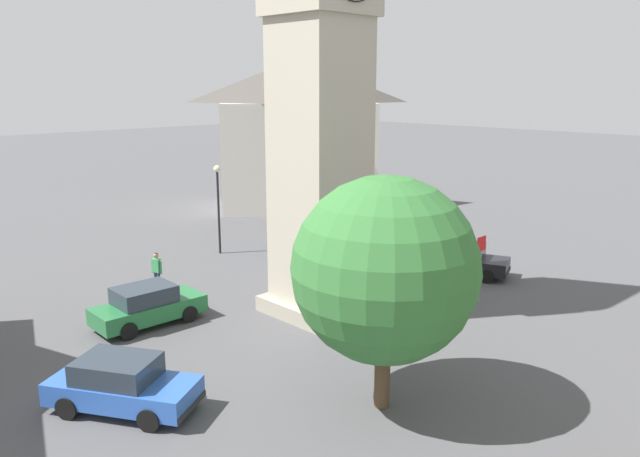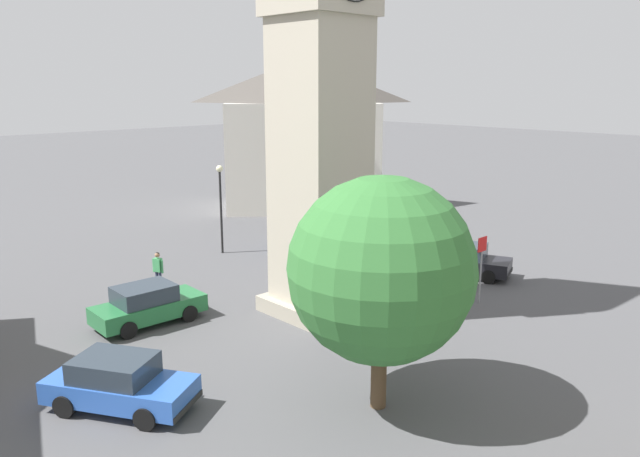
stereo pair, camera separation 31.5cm
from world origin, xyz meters
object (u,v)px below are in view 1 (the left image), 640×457
object	(u,v)px
car_red_corner	(122,385)
lamp_post	(218,195)
pedestrian	(157,268)
building_terrace_right	(298,133)
tree	(385,270)
car_blue_kerb	(148,306)
car_silver_kerb	(463,259)
car_white_side	(305,237)
road_sign	(481,258)

from	to	relation	value
car_red_corner	lamp_post	size ratio (longest dim) A/B	0.93
pedestrian	lamp_post	xyz separation A→B (m)	(-5.52, -3.10, 2.18)
building_terrace_right	pedestrian	bearing A→B (deg)	29.28
car_red_corner	tree	world-z (taller)	tree
car_blue_kerb	car_silver_kerb	bearing A→B (deg)	161.11
car_white_side	lamp_post	size ratio (longest dim) A/B	0.89
car_blue_kerb	building_terrace_right	distance (m)	23.89
lamp_post	road_sign	distance (m)	14.22
pedestrian	lamp_post	bearing A→B (deg)	-150.67
lamp_post	car_white_side	bearing A→B (deg)	141.96
car_white_side	tree	bearing A→B (deg)	54.48
building_terrace_right	road_sign	xyz separation A→B (m)	(8.41, 20.31, -3.50)
car_silver_kerb	pedestrian	bearing A→B (deg)	-35.17
car_silver_kerb	tree	xyz separation A→B (m)	(12.17, 5.31, 3.24)
car_silver_kerb	lamp_post	bearing A→B (deg)	-61.91
pedestrian	road_sign	size ratio (longest dim) A/B	0.60
car_red_corner	road_sign	distance (m)	14.95
car_white_side	road_sign	size ratio (longest dim) A/B	1.50
tree	road_sign	world-z (taller)	tree
car_blue_kerb	car_white_side	world-z (taller)	same
car_silver_kerb	car_red_corner	size ratio (longest dim) A/B	1.01
pedestrian	lamp_post	size ratio (longest dim) A/B	0.36
car_blue_kerb	pedestrian	bearing A→B (deg)	-124.50
tree	building_terrace_right	distance (m)	29.18
building_terrace_right	car_silver_kerb	bearing A→B (deg)	72.29
car_blue_kerb	pedestrian	distance (m)	4.11
car_silver_kerb	pedestrian	world-z (taller)	pedestrian
car_white_side	tree	xyz separation A→B (m)	(9.78, 13.71, 3.24)
car_silver_kerb	pedestrian	size ratio (longest dim) A/B	2.64
lamp_post	road_sign	xyz separation A→B (m)	(-3.24, 13.79, -1.29)
pedestrian	road_sign	distance (m)	13.85
road_sign	car_silver_kerb	bearing A→B (deg)	-136.82
car_silver_kerb	pedestrian	xyz separation A→B (m)	(11.51, -8.11, 0.25)
car_blue_kerb	building_terrace_right	bearing A→B (deg)	-146.29
building_terrace_right	lamp_post	world-z (taller)	building_terrace_right
car_red_corner	lamp_post	xyz separation A→B (m)	(-11.51, -11.65, 2.43)
car_white_side	lamp_post	xyz separation A→B (m)	(3.60, -2.81, 2.43)
car_white_side	road_sign	distance (m)	11.04
car_red_corner	pedestrian	world-z (taller)	pedestrian
car_blue_kerb	tree	xyz separation A→B (m)	(-1.66, 10.04, 3.24)
car_white_side	building_terrace_right	xyz separation A→B (m)	(-8.05, -9.34, 4.64)
car_white_side	lamp_post	bearing A→B (deg)	-38.04
lamp_post	car_silver_kerb	bearing A→B (deg)	118.09
car_white_side	pedestrian	xyz separation A→B (m)	(9.12, 0.29, 0.25)
building_terrace_right	car_white_side	bearing A→B (deg)	49.24
car_silver_kerb	building_terrace_right	world-z (taller)	building_terrace_right
car_red_corner	car_white_side	size ratio (longest dim) A/B	1.05
pedestrian	road_sign	world-z (taller)	road_sign
car_blue_kerb	car_silver_kerb	xyz separation A→B (m)	(-13.83, 4.73, 0.00)
car_red_corner	road_sign	world-z (taller)	road_sign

